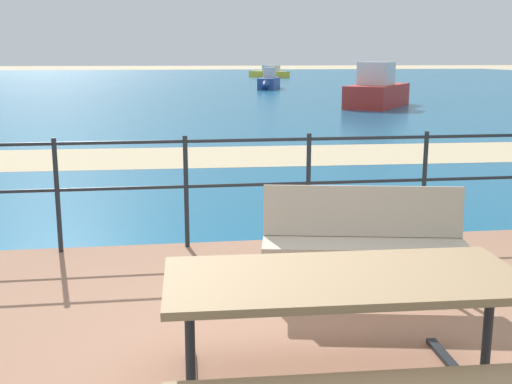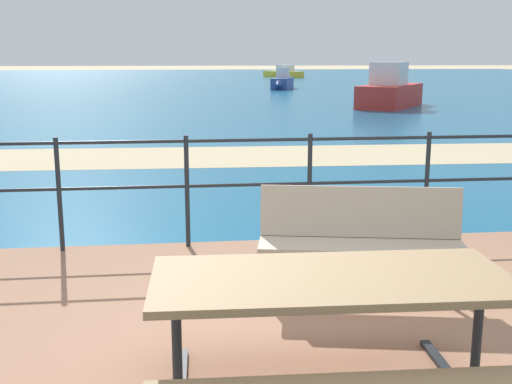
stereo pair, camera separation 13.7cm
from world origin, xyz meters
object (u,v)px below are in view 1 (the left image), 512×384
object	(u,v)px
boat_near	(269,73)
boat_far	(378,91)
picnic_table	(344,306)
park_bench	(364,232)
boat_mid	(269,82)

from	to	relation	value
boat_near	boat_far	size ratio (longest dim) A/B	1.06
picnic_table	park_bench	distance (m)	1.68
park_bench	boat_far	distance (m)	19.47
picnic_table	park_bench	world-z (taller)	park_bench
picnic_table	boat_mid	distance (m)	33.54
boat_near	boat_far	bearing A→B (deg)	149.94
picnic_table	park_bench	bearing A→B (deg)	70.91
picnic_table	park_bench	xyz separation A→B (m)	(0.60, 1.57, -0.08)
boat_near	picnic_table	bearing A→B (deg)	143.29
boat_mid	boat_near	bearing A→B (deg)	-172.24
boat_near	boat_mid	size ratio (longest dim) A/B	1.25
picnic_table	boat_near	world-z (taller)	boat_near
park_bench	boat_near	xyz separation A→B (m)	(7.65, 51.37, -0.20)
boat_mid	park_bench	bearing A→B (deg)	9.03
picnic_table	boat_far	distance (m)	21.15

